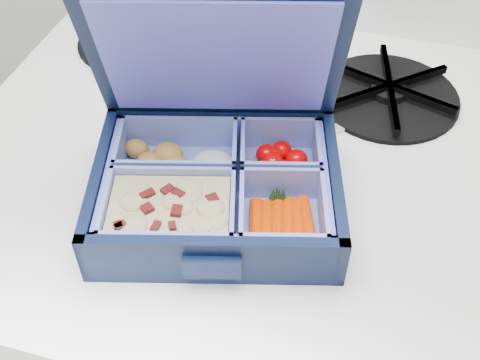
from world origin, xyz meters
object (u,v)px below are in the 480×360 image
(bento_box, at_px, (217,189))
(fork, at_px, (341,127))
(stove, at_px, (240,339))
(burner_grate, at_px, (389,90))

(bento_box, relative_size, fork, 1.30)
(stove, xyz_separation_m, bento_box, (0.01, -0.12, 0.53))
(bento_box, height_order, fork, bento_box)
(bento_box, height_order, burner_grate, bento_box)
(fork, bearing_deg, bento_box, -67.89)
(burner_grate, distance_m, fork, 0.09)
(stove, xyz_separation_m, burner_grate, (0.17, 0.12, 0.51))
(stove, xyz_separation_m, fork, (0.12, 0.04, 0.50))
(stove, bearing_deg, fork, 19.34)
(stove, height_order, bento_box, bento_box)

